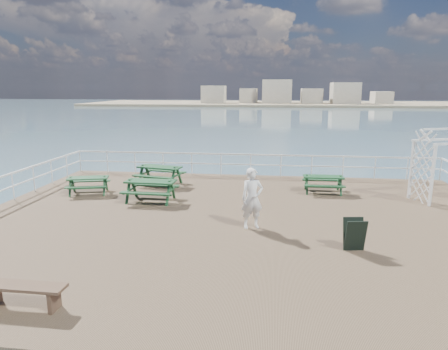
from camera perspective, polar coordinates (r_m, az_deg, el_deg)
ground at (r=13.24m, az=2.07°, el=-7.13°), size 18.00×14.00×0.30m
sea_backdrop at (r=147.02m, az=11.69°, el=10.33°), size 300.00×300.00×9.20m
railing at (r=15.42m, az=2.67°, el=-0.34°), size 17.77×13.76×1.10m
picnic_table_a at (r=17.25m, az=-18.83°, el=-0.91°), size 1.88×1.66×0.78m
picnic_table_b at (r=18.07m, az=-9.17°, el=0.52°), size 2.21×1.93×0.93m
picnic_table_c at (r=16.99m, az=13.99°, el=-0.78°), size 1.63×1.31×0.79m
picnic_table_d at (r=15.48m, az=-10.46°, el=-1.58°), size 1.93×1.58×0.92m
flat_bench_near at (r=9.08m, az=-26.79°, el=-14.53°), size 1.73×0.43×0.49m
trellis_arbor at (r=17.38m, az=29.03°, el=0.80°), size 2.53×1.92×2.80m
sandwich_board at (r=11.28m, az=18.13°, el=-8.14°), size 0.60×0.48×0.89m
person at (r=12.29m, az=4.04°, el=-3.35°), size 0.80×0.66×1.89m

